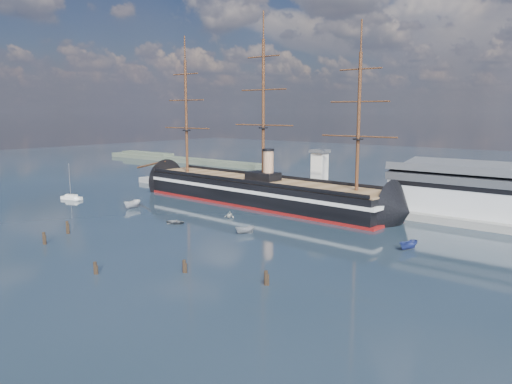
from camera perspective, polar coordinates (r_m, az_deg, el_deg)
The scene contains 16 objects.
ground at distance 134.04m, azimuth -1.48°, elevation -3.16°, with size 600.00×600.00×0.00m, color black.
quay at distance 157.39m, azimuth 9.93°, elevation -1.45°, with size 180.00×18.00×2.00m, color slate.
quay_tower at distance 156.89m, azimuth 7.26°, elevation 2.19°, with size 5.00×5.00×15.00m.
shoreline at distance 298.29m, azimuth -9.81°, elevation 3.82°, with size 120.00×10.00×4.00m.
warship at distance 156.46m, azimuth -0.25°, elevation 0.13°, with size 113.29×21.03×53.94m.
sailboat at distance 175.01m, azimuth -20.34°, elevation -0.56°, with size 7.79×4.17×11.96m.
motorboat_a at distance 153.96m, azimuth -13.94°, elevation -1.82°, with size 7.55×2.77×3.02m, color silver.
motorboat_b at distance 130.47m, azimuth -9.15°, elevation -3.62°, with size 3.08×1.23×1.44m, color slate.
motorboat_c at distance 118.64m, azimuth -1.27°, elevation -4.80°, with size 5.59×2.05×2.24m, color gray.
motorboat_d at distance 136.66m, azimuth -3.05°, elevation -2.93°, with size 5.13×2.22×1.88m, color silver.
motorboat_f at distance 109.97m, azimuth 17.01°, elevation -6.33°, with size 5.99×2.20×2.40m, color navy.
piling_near_left at distance 118.83m, azimuth -23.03°, elevation -5.52°, with size 0.64×0.64×3.42m, color black.
piling_near_mid at distance 94.60m, azimuth -17.87°, elevation -8.91°, with size 0.64×0.64×2.95m, color black.
piling_near_right at distance 91.80m, azimuth -8.20°, elevation -9.11°, with size 0.64×0.64×3.09m, color black.
piling_far_right at distance 84.71m, azimuth 1.14°, elevation -10.59°, with size 0.64×0.64×3.21m, color black.
piling_extra at distance 126.83m, azimuth -20.72°, elevation -4.48°, with size 0.64×0.64×3.74m, color black.
Camera 1 is at (85.78, -58.93, 28.67)m, focal length 35.00 mm.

